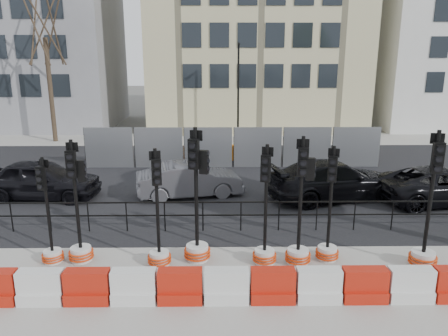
{
  "coord_description": "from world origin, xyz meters",
  "views": [
    {
      "loc": [
        -0.69,
        -11.67,
        5.57
      ],
      "look_at": [
        -0.51,
        3.0,
        1.6
      ],
      "focal_mm": 35.0,
      "sensor_mm": 36.0,
      "label": 1
    }
  ],
  "objects_px": {
    "car_a": "(41,179)",
    "car_c": "(334,180)",
    "traffic_signal_h": "(425,241)",
    "traffic_signal_d": "(197,231)",
    "traffic_signal_a": "(51,242)"
  },
  "relations": [
    {
      "from": "car_a",
      "to": "car_c",
      "type": "height_order",
      "value": "car_a"
    },
    {
      "from": "traffic_signal_d",
      "to": "car_c",
      "type": "height_order",
      "value": "traffic_signal_d"
    },
    {
      "from": "traffic_signal_d",
      "to": "car_a",
      "type": "xyz_separation_m",
      "value": [
        -6.26,
        5.3,
        -0.12
      ]
    },
    {
      "from": "traffic_signal_a",
      "to": "traffic_signal_h",
      "type": "height_order",
      "value": "traffic_signal_h"
    },
    {
      "from": "traffic_signal_a",
      "to": "car_a",
      "type": "xyz_separation_m",
      "value": [
        -2.35,
        5.39,
        0.15
      ]
    },
    {
      "from": "car_c",
      "to": "car_a",
      "type": "bearing_deg",
      "value": 74.14
    },
    {
      "from": "traffic_signal_a",
      "to": "car_a",
      "type": "height_order",
      "value": "traffic_signal_a"
    },
    {
      "from": "car_a",
      "to": "car_c",
      "type": "relative_size",
      "value": 0.82
    },
    {
      "from": "traffic_signal_d",
      "to": "traffic_signal_h",
      "type": "relative_size",
      "value": 1.0
    },
    {
      "from": "traffic_signal_d",
      "to": "car_a",
      "type": "relative_size",
      "value": 0.81
    },
    {
      "from": "traffic_signal_a",
      "to": "car_c",
      "type": "xyz_separation_m",
      "value": [
        8.92,
        5.16,
        0.14
      ]
    },
    {
      "from": "car_a",
      "to": "car_c",
      "type": "distance_m",
      "value": 11.27
    },
    {
      "from": "traffic_signal_h",
      "to": "car_a",
      "type": "distance_m",
      "value": 13.53
    },
    {
      "from": "car_a",
      "to": "car_c",
      "type": "xyz_separation_m",
      "value": [
        11.27,
        -0.23,
        -0.01
      ]
    },
    {
      "from": "traffic_signal_h",
      "to": "car_a",
      "type": "relative_size",
      "value": 0.8
    }
  ]
}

